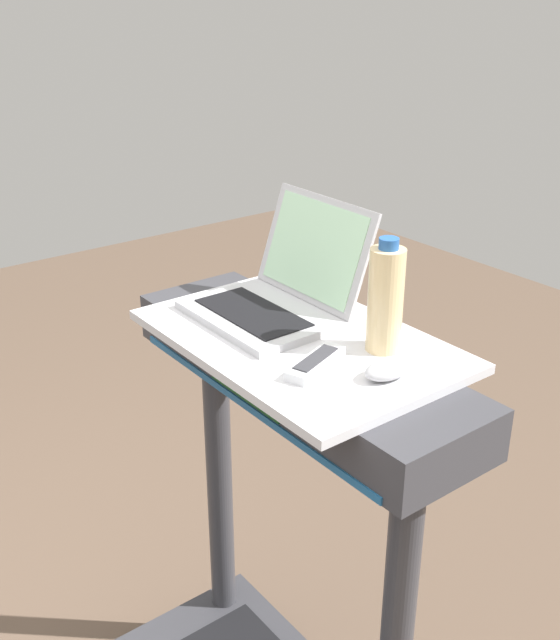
% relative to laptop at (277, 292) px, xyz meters
% --- Properties ---
extents(desk_board, '(0.68, 0.45, 0.02)m').
position_rel_laptop_xyz_m(desk_board, '(0.12, -0.04, -0.06)').
color(desk_board, silver).
rests_on(desk_board, treadmill_base).
extents(laptop, '(0.33, 0.32, 0.25)m').
position_rel_laptop_xyz_m(laptop, '(0.00, 0.00, 0.00)').
color(laptop, '#B7B7BC').
rests_on(laptop, desk_board).
extents(computer_mouse, '(0.07, 0.10, 0.03)m').
position_rel_laptop_xyz_m(computer_mouse, '(0.37, -0.02, -0.03)').
color(computer_mouse, '#B2B2B7').
rests_on(computer_mouse, desk_board).
extents(water_bottle, '(0.07, 0.07, 0.24)m').
position_rel_laptop_xyz_m(water_bottle, '(0.28, 0.06, 0.06)').
color(water_bottle, beige).
rests_on(water_bottle, desk_board).
extents(tv_remote, '(0.10, 0.17, 0.02)m').
position_rel_laptop_xyz_m(tv_remote, '(0.26, -0.10, -0.04)').
color(tv_remote, silver).
rests_on(tv_remote, desk_board).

